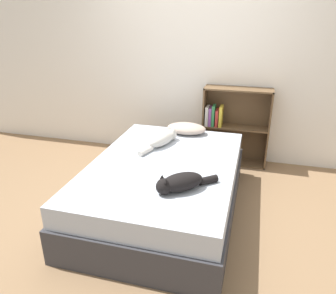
{
  "coord_description": "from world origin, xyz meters",
  "views": [
    {
      "loc": [
        0.79,
        -2.73,
        1.9
      ],
      "look_at": [
        0.0,
        0.15,
        0.63
      ],
      "focal_mm": 35.0,
      "sensor_mm": 36.0,
      "label": 1
    }
  ],
  "objects_px": {
    "pillow": "(186,128)",
    "cat_light": "(163,139)",
    "bed": "(164,187)",
    "bookshelf": "(233,124)",
    "cat_dark": "(180,183)"
  },
  "relations": [
    {
      "from": "pillow",
      "to": "cat_light",
      "type": "relative_size",
      "value": 0.77
    },
    {
      "from": "bookshelf",
      "to": "cat_dark",
      "type": "bearing_deg",
      "value": -98.37
    },
    {
      "from": "pillow",
      "to": "bookshelf",
      "type": "xyz_separation_m",
      "value": [
        0.5,
        0.51,
        -0.07
      ]
    },
    {
      "from": "pillow",
      "to": "cat_light",
      "type": "distance_m",
      "value": 0.44
    },
    {
      "from": "cat_dark",
      "to": "bookshelf",
      "type": "distance_m",
      "value": 1.84
    },
    {
      "from": "bed",
      "to": "bookshelf",
      "type": "xyz_separation_m",
      "value": [
        0.54,
        1.35,
        0.26
      ]
    },
    {
      "from": "pillow",
      "to": "bookshelf",
      "type": "bearing_deg",
      "value": 45.4
    },
    {
      "from": "bed",
      "to": "bookshelf",
      "type": "height_order",
      "value": "bookshelf"
    },
    {
      "from": "pillow",
      "to": "cat_dark",
      "type": "relative_size",
      "value": 0.97
    },
    {
      "from": "pillow",
      "to": "cat_dark",
      "type": "xyz_separation_m",
      "value": [
        0.23,
        -1.31,
        0.01
      ]
    },
    {
      "from": "pillow",
      "to": "cat_light",
      "type": "height_order",
      "value": "cat_light"
    },
    {
      "from": "cat_light",
      "to": "pillow",
      "type": "bearing_deg",
      "value": -3.51
    },
    {
      "from": "bookshelf",
      "to": "cat_light",
      "type": "bearing_deg",
      "value": -126.39
    },
    {
      "from": "pillow",
      "to": "cat_dark",
      "type": "height_order",
      "value": "cat_dark"
    },
    {
      "from": "bed",
      "to": "cat_light",
      "type": "relative_size",
      "value": 3.4
    }
  ]
}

